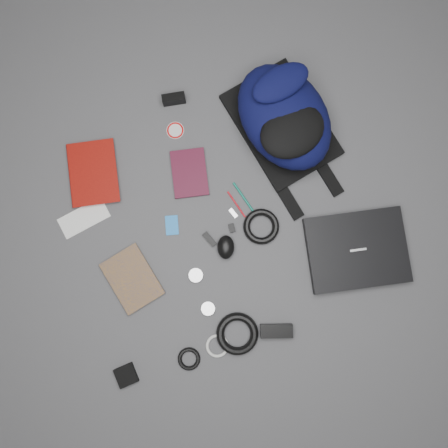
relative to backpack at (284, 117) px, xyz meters
name	(u,v)px	position (x,y,z in m)	size (l,w,h in m)	color
ground	(224,225)	(-0.36, -0.28, -0.10)	(4.00, 4.00, 0.00)	#4F4F51
backpack	(284,117)	(0.00, 0.00, 0.00)	(0.33, 0.49, 0.20)	black
laptop	(357,250)	(0.07, -0.56, -0.08)	(0.37, 0.29, 0.04)	black
textbook_red	(69,176)	(-0.85, 0.13, -0.09)	(0.19, 0.25, 0.03)	maroon
comic_book	(114,290)	(-0.85, -0.35, -0.09)	(0.16, 0.22, 0.02)	#C6870E
envelope	(84,218)	(-0.85, -0.04, -0.10)	(0.19, 0.09, 0.00)	white
dvd_case	(189,173)	(-0.41, -0.04, -0.09)	(0.13, 0.19, 0.01)	#3A0B1A
compact_camera	(174,99)	(-0.35, 0.26, -0.08)	(0.09, 0.03, 0.05)	black
sticker_disc	(175,130)	(-0.39, 0.14, -0.10)	(0.07, 0.07, 0.00)	silver
pen_teal	(245,199)	(-0.25, -0.22, -0.10)	(0.01, 0.01, 0.16)	#0B6450
pen_red	(236,204)	(-0.29, -0.22, -0.10)	(0.01, 0.01, 0.12)	#B80E19
id_badge	(172,225)	(-0.55, -0.20, -0.10)	(0.05, 0.08, 0.00)	blue
usb_black	(210,239)	(-0.43, -0.31, -0.10)	(0.02, 0.06, 0.01)	black
usb_silver	(233,213)	(-0.31, -0.25, -0.10)	(0.02, 0.04, 0.01)	#BBBCBE
key_fob	(232,228)	(-0.34, -0.30, -0.10)	(0.02, 0.03, 0.01)	black
mouse	(226,247)	(-0.39, -0.36, -0.08)	(0.07, 0.09, 0.05)	black
headphone_left	(196,275)	(-0.54, -0.42, -0.09)	(0.05, 0.05, 0.01)	#B7B6B9
headphone_right	(208,309)	(-0.54, -0.55, -0.09)	(0.05, 0.05, 0.01)	silver
cable_coil	(261,227)	(-0.23, -0.34, -0.09)	(0.14, 0.14, 0.03)	black
power_brick	(276,331)	(-0.33, -0.73, -0.09)	(0.12, 0.05, 0.03)	black
power_cord_coil	(237,334)	(-0.47, -0.68, -0.09)	(0.16, 0.16, 0.03)	black
pouch	(126,375)	(-0.92, -0.66, -0.09)	(0.07, 0.07, 0.02)	black
earbud_coil	(189,359)	(-0.68, -0.70, -0.09)	(0.09, 0.09, 0.02)	black
white_cable_coil	(217,346)	(-0.56, -0.69, -0.10)	(0.09, 0.09, 0.01)	silver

